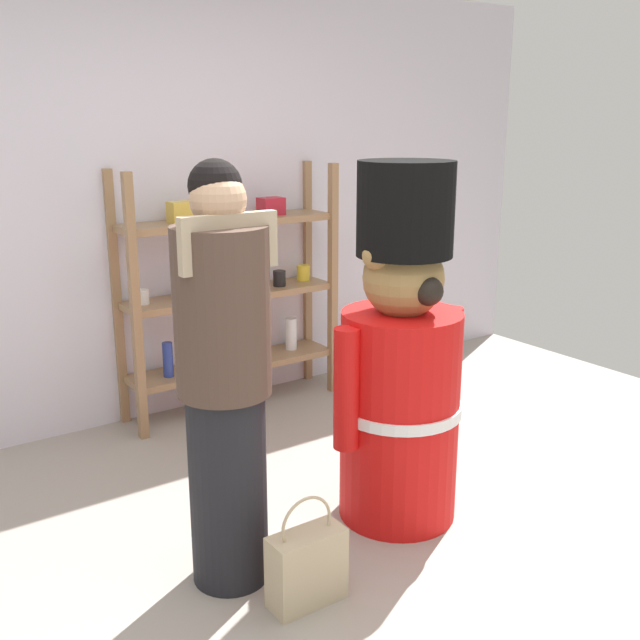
{
  "coord_description": "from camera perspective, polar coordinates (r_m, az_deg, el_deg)",
  "views": [
    {
      "loc": [
        -1.49,
        -1.98,
        1.78
      ],
      "look_at": [
        0.14,
        0.36,
        1.0
      ],
      "focal_mm": 41.54,
      "sensor_mm": 36.0,
      "label": 1
    }
  ],
  "objects": [
    {
      "name": "ground_plane",
      "position": [
        3.05,
        1.74,
        -20.42
      ],
      "size": [
        6.4,
        6.4,
        0.0
      ],
      "primitive_type": "plane",
      "color": "#9E9389"
    },
    {
      "name": "back_wall",
      "position": [
        4.46,
        -15.43,
        8.58
      ],
      "size": [
        6.4,
        0.12,
        2.6
      ],
      "primitive_type": "cube",
      "color": "silver",
      "rests_on": "ground_plane"
    },
    {
      "name": "merchandise_shelf",
      "position": [
        4.6,
        -6.86,
        2.23
      ],
      "size": [
        1.39,
        0.35,
        1.51
      ],
      "color": "#93704C",
      "rests_on": "ground_plane"
    },
    {
      "name": "teddy_bear_guard",
      "position": [
        3.29,
        6.24,
        -3.64
      ],
      "size": [
        0.71,
        0.55,
        1.61
      ],
      "color": "red",
      "rests_on": "ground_plane"
    },
    {
      "name": "person_shopper",
      "position": [
        2.79,
        -7.37,
        -4.44
      ],
      "size": [
        0.37,
        0.35,
        1.65
      ],
      "color": "black",
      "rests_on": "ground_plane"
    },
    {
      "name": "shopping_bag",
      "position": [
        2.93,
        -1.02,
        -18.41
      ],
      "size": [
        0.3,
        0.13,
        0.44
      ],
      "color": "#C1AD89",
      "rests_on": "ground_plane"
    }
  ]
}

